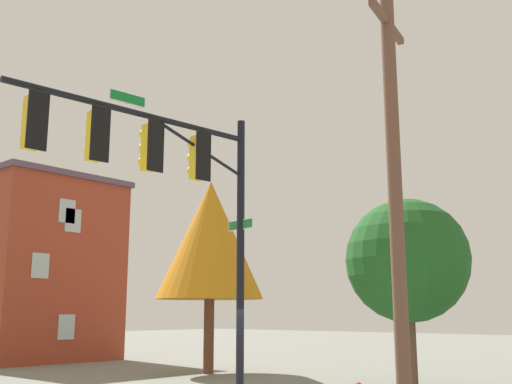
# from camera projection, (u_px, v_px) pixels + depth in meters

# --- Properties ---
(signal_pole_assembly) EXTENTS (6.48, 1.42, 7.47)m
(signal_pole_assembly) POSITION_uv_depth(u_px,v_px,m) (159.00, 175.00, 14.31)
(signal_pole_assembly) COLOR black
(signal_pole_assembly) RESTS_ON ground_plane
(utility_pole) EXTENTS (1.79, 0.49, 8.26)m
(utility_pole) POSITION_uv_depth(u_px,v_px,m) (396.00, 202.00, 10.57)
(utility_pole) COLOR brown
(utility_pole) RESTS_ON ground_plane
(tree_mid) EXTENTS (4.33, 4.33, 6.40)m
(tree_mid) POSITION_uv_depth(u_px,v_px,m) (407.00, 260.00, 21.33)
(tree_mid) COLOR brown
(tree_mid) RESTS_ON ground_plane
(tree_far) EXTENTS (4.50, 4.50, 7.97)m
(tree_far) POSITION_uv_depth(u_px,v_px,m) (210.00, 240.00, 25.65)
(tree_far) COLOR brown
(tree_far) RESTS_ON ground_plane
(brick_building) EXTENTS (7.17, 5.80, 9.56)m
(brick_building) POSITION_uv_depth(u_px,v_px,m) (43.00, 267.00, 32.17)
(brick_building) COLOR #983926
(brick_building) RESTS_ON ground_plane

